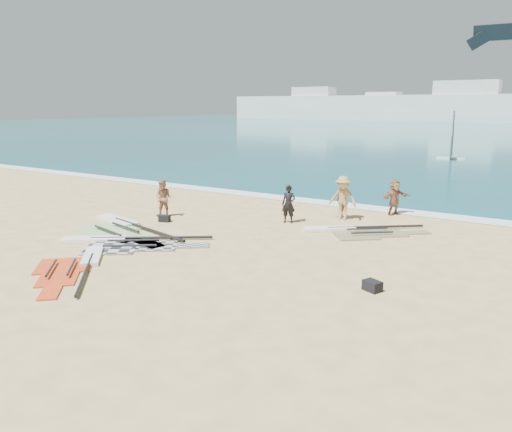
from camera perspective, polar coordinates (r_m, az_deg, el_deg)
The scene contains 16 objects.
ground at distance 15.72m, azimuth -6.93°, elevation -6.39°, with size 300.00×300.00×0.00m, color #D5B57D.
surf_line at distance 26.05m, azimuth 10.52°, elevation 1.13°, with size 300.00×1.20×0.04m, color white.
far_town at distance 163.36m, azimuth 24.29°, elevation 11.32°, with size 160.00×8.00×12.00m.
rig_grey at distance 19.32m, azimuth -15.13°, elevation -2.97°, with size 5.49×4.23×0.20m.
rig_green at distance 21.71m, azimuth -15.13°, elevation -1.26°, with size 6.33×3.23×0.21m.
rig_orange at distance 20.74m, azimuth 11.39°, elevation -1.72°, with size 4.75×3.88×0.20m.
rig_red at distance 17.06m, azimuth -19.90°, elevation -5.37°, with size 3.87×4.33×0.19m.
gear_bag_near at distance 22.53m, azimuth -10.41°, elevation -0.27°, with size 0.47×0.34×0.30m, color black.
gear_bag_far at distance 14.43m, azimuth 13.15°, elevation -7.78°, with size 0.49×0.35×0.30m, color black.
person_wetsuit at distance 21.88m, azimuth 3.75°, elevation 1.37°, with size 0.61×0.40×1.67m, color black.
beachgoer_left at distance 23.37m, azimuth -10.52°, elevation 1.98°, with size 0.84×0.66×1.73m, color #9F6D51.
beachgoer_mid at distance 22.76m, azimuth 9.89°, elevation 2.05°, with size 1.29×0.74×1.99m, color tan.
beachgoer_back at distance 23.03m, azimuth 9.83°, elevation 1.62°, with size 0.91×0.38×1.54m, color #BA7263.
beachgoer_right at distance 24.30m, azimuth 15.57°, elevation 2.07°, with size 1.56×0.50×1.68m, color #966243.
windsurfer_left at distance 51.07m, azimuth 21.46°, elevation 7.52°, with size 2.58×3.06×4.58m.
kitesurf_kite at distance 58.85m, azimuth 26.82°, elevation 18.10°, with size 7.70×1.05×2.47m.
Camera 1 is at (9.55, -11.39, 5.09)m, focal length 35.00 mm.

